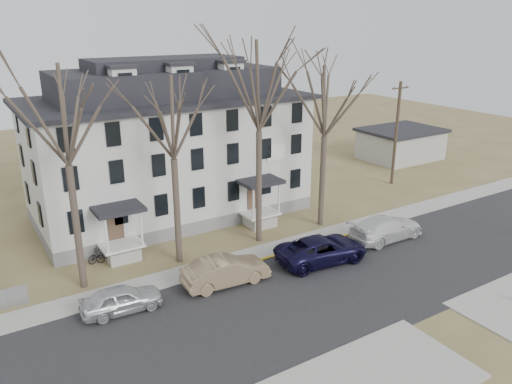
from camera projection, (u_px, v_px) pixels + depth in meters
ground at (341, 310)px, 26.57m from camera, size 120.00×120.00×0.00m
main_road at (318, 293)px, 28.18m from camera, size 120.00×10.00×0.04m
far_sidewalk at (261, 253)px, 32.99m from camera, size 120.00×2.00×0.08m
yellow_curb at (328, 241)px, 34.77m from camera, size 14.00×0.25×0.06m
boarding_house at (169, 147)px, 38.20m from camera, size 20.80×12.36×12.05m
distant_building at (400, 144)px, 55.08m from camera, size 8.50×6.50×3.35m
tree_far_left at (61, 108)px, 25.54m from camera, size 8.40×8.40×13.72m
tree_mid_left at (171, 112)px, 28.79m from camera, size 7.80×7.80×12.74m
tree_center at (259, 79)px, 31.31m from camera, size 9.00×9.00×14.70m
tree_mid_right at (326, 96)px, 34.55m from camera, size 7.80×7.80×12.74m
utility_pole_far at (396, 132)px, 45.46m from camera, size 2.00×0.28×9.50m
car_silver at (121, 300)px, 26.17m from camera, size 4.34×1.99×1.44m
car_tan at (226, 271)px, 28.86m from camera, size 5.23×2.13×1.69m
car_navy at (322, 250)px, 31.57m from camera, size 6.24×3.39×1.66m
car_white at (386, 228)px, 34.83m from camera, size 5.78×2.36×1.68m
bicycle_left at (109, 257)px, 31.56m from camera, size 1.73×1.23×0.86m
bicycle_right at (99, 255)px, 31.65m from camera, size 1.74×1.01×1.01m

